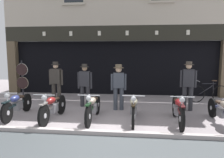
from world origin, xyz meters
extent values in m
cube|color=gray|center=(0.00, 5.00, -0.04)|extent=(22.67, 10.00, 0.08)
cube|color=#ACA19F|center=(0.00, 0.08, 0.01)|extent=(22.67, 0.16, 0.18)
cube|color=black|center=(0.00, 7.30, 1.30)|extent=(9.82, 4.00, 2.60)
cube|color=brown|center=(-5.12, 5.18, 1.30)|extent=(0.44, 0.36, 2.60)
cube|color=#23282D|center=(0.00, 5.55, 1.43)|extent=(9.39, 0.03, 2.18)
cube|color=black|center=(0.00, 5.12, 2.95)|extent=(10.67, 0.24, 0.70)
cube|color=silver|center=(-3.35, 4.99, 2.95)|extent=(0.14, 0.03, 0.20)
cube|color=silver|center=(-2.03, 4.99, 2.95)|extent=(0.14, 0.03, 0.22)
cube|color=silver|center=(-0.66, 4.99, 2.95)|extent=(0.14, 0.03, 0.21)
cube|color=silver|center=(0.64, 4.99, 2.95)|extent=(0.14, 0.03, 0.21)
cube|color=silver|center=(1.98, 4.99, 2.95)|extent=(0.14, 0.03, 0.18)
cube|color=silver|center=(3.36, 4.99, 2.95)|extent=(0.14, 0.03, 0.22)
cube|color=#BCAE9B|center=(-1.86, 4.95, 4.30)|extent=(1.10, 0.12, 0.10)
cube|color=#BCAE9B|center=(2.16, 4.95, 4.30)|extent=(1.10, 0.12, 0.10)
cylinder|color=black|center=(-2.68, 0.63, 0.31)|extent=(0.11, 0.62, 0.62)
cylinder|color=silver|center=(-2.68, 0.63, 0.31)|extent=(0.11, 0.14, 0.14)
cylinder|color=black|center=(-2.76, 1.95, 0.31)|extent=(0.12, 0.62, 0.62)
cylinder|color=silver|center=(-2.76, 1.95, 0.31)|extent=(0.12, 0.14, 0.14)
cube|color=black|center=(-2.72, 1.29, 0.43)|extent=(0.14, 1.22, 0.07)
cube|color=slate|center=(-2.72, 1.29, 0.36)|extent=(0.22, 0.33, 0.26)
ellipsoid|color=navy|center=(-2.71, 1.13, 0.63)|extent=(0.25, 0.47, 0.20)
ellipsoid|color=#38281E|center=(-2.74, 1.53, 0.61)|extent=(0.22, 0.31, 0.10)
cube|color=black|center=(-2.68, 0.63, 0.64)|extent=(0.12, 0.37, 0.04)
sphere|color=silver|center=(-2.69, 0.69, 0.81)|extent=(0.15, 0.15, 0.15)
cylinder|color=silver|center=(-2.69, 0.69, 0.89)|extent=(0.62, 0.06, 0.02)
cylinder|color=silver|center=(-2.69, 0.67, 0.60)|extent=(0.05, 0.28, 0.60)
cylinder|color=black|center=(-1.47, 0.45, 0.32)|extent=(0.09, 0.64, 0.64)
cylinder|color=silver|center=(-1.47, 0.45, 0.32)|extent=(0.10, 0.14, 0.14)
cylinder|color=black|center=(-1.43, 1.76, 0.32)|extent=(0.10, 0.64, 0.64)
cylinder|color=silver|center=(-1.43, 1.76, 0.32)|extent=(0.11, 0.14, 0.14)
cube|color=gray|center=(-1.45, 1.11, 0.44)|extent=(0.11, 1.20, 0.07)
cube|color=slate|center=(-1.45, 1.11, 0.37)|extent=(0.21, 0.33, 0.26)
ellipsoid|color=maroon|center=(-1.46, 0.95, 0.64)|extent=(0.23, 0.47, 0.20)
ellipsoid|color=#38281E|center=(-1.45, 1.34, 0.62)|extent=(0.21, 0.31, 0.10)
cube|color=gray|center=(-1.47, 0.45, 0.66)|extent=(0.11, 0.36, 0.04)
sphere|color=silver|center=(-1.47, 0.51, 0.82)|extent=(0.15, 0.15, 0.15)
cylinder|color=silver|center=(-1.47, 0.51, 0.90)|extent=(0.62, 0.04, 0.02)
cylinder|color=silver|center=(-1.47, 0.49, 0.61)|extent=(0.04, 0.29, 0.60)
cylinder|color=black|center=(-0.22, 0.53, 0.32)|extent=(0.07, 0.64, 0.64)
cylinder|color=silver|center=(-0.22, 0.53, 0.32)|extent=(0.10, 0.14, 0.14)
cylinder|color=black|center=(-0.22, 1.89, 0.32)|extent=(0.08, 0.64, 0.64)
cylinder|color=silver|center=(-0.22, 1.89, 0.32)|extent=(0.11, 0.14, 0.14)
cube|color=#1B3C1F|center=(-0.22, 1.21, 0.44)|extent=(0.08, 1.26, 0.07)
cube|color=slate|center=(-0.22, 1.21, 0.37)|extent=(0.20, 0.32, 0.26)
ellipsoid|color=tan|center=(-0.22, 1.04, 0.64)|extent=(0.22, 0.46, 0.20)
ellipsoid|color=#38281E|center=(-0.22, 1.45, 0.62)|extent=(0.20, 0.30, 0.10)
cube|color=#1B3C1F|center=(-0.22, 0.53, 0.66)|extent=(0.10, 0.36, 0.04)
sphere|color=silver|center=(-0.22, 0.59, 0.82)|extent=(0.15, 0.15, 0.15)
cylinder|color=silver|center=(-0.22, 0.59, 0.90)|extent=(0.62, 0.03, 0.02)
cylinder|color=silver|center=(-0.22, 0.57, 0.61)|extent=(0.04, 0.27, 0.61)
cylinder|color=black|center=(1.01, 0.60, 0.32)|extent=(0.08, 0.64, 0.64)
cylinder|color=silver|center=(1.01, 0.60, 0.32)|extent=(0.10, 0.14, 0.14)
cylinder|color=black|center=(1.02, 1.93, 0.32)|extent=(0.09, 0.64, 0.64)
cylinder|color=silver|center=(1.02, 1.93, 0.32)|extent=(0.11, 0.14, 0.14)
cube|color=black|center=(1.02, 1.27, 0.44)|extent=(0.08, 1.22, 0.07)
cube|color=slate|center=(1.02, 1.27, 0.37)|extent=(0.20, 0.32, 0.26)
ellipsoid|color=#A9A386|center=(1.01, 1.11, 0.64)|extent=(0.22, 0.46, 0.20)
ellipsoid|color=#38281E|center=(1.02, 1.51, 0.62)|extent=(0.20, 0.30, 0.10)
cube|color=black|center=(1.01, 0.60, 0.66)|extent=(0.10, 0.36, 0.04)
sphere|color=silver|center=(1.01, 0.66, 0.82)|extent=(0.15, 0.15, 0.15)
cylinder|color=silver|center=(1.01, 0.66, 0.90)|extent=(0.62, 0.03, 0.02)
cylinder|color=silver|center=(1.01, 0.64, 0.61)|extent=(0.04, 0.26, 0.61)
cylinder|color=black|center=(2.28, 0.52, 0.34)|extent=(0.10, 0.68, 0.68)
cylinder|color=silver|center=(2.28, 0.52, 0.34)|extent=(0.11, 0.15, 0.15)
cylinder|color=black|center=(2.34, 1.90, 0.34)|extent=(0.11, 0.68, 0.68)
cylinder|color=silver|center=(2.34, 1.90, 0.34)|extent=(0.12, 0.15, 0.15)
cube|color=#541A1C|center=(2.31, 1.21, 0.46)|extent=(0.13, 1.27, 0.07)
cube|color=slate|center=(2.31, 1.21, 0.39)|extent=(0.21, 0.33, 0.26)
ellipsoid|color=maroon|center=(2.30, 1.04, 0.66)|extent=(0.24, 0.47, 0.20)
ellipsoid|color=#38281E|center=(2.32, 1.46, 0.64)|extent=(0.21, 0.31, 0.10)
cube|color=#541A1C|center=(2.28, 0.52, 0.70)|extent=(0.12, 0.36, 0.04)
sphere|color=silver|center=(2.28, 0.58, 0.84)|extent=(0.15, 0.15, 0.15)
cylinder|color=silver|center=(2.28, 0.58, 0.92)|extent=(0.62, 0.05, 0.02)
cylinder|color=silver|center=(2.28, 0.56, 0.63)|extent=(0.05, 0.28, 0.60)
cylinder|color=black|center=(3.52, 1.92, 0.31)|extent=(0.10, 0.62, 0.62)
cylinder|color=silver|center=(3.52, 1.92, 0.31)|extent=(0.11, 0.14, 0.14)
cube|color=#272C4A|center=(3.55, 1.20, 0.43)|extent=(0.11, 1.33, 0.07)
cube|color=slate|center=(3.55, 1.20, 0.36)|extent=(0.21, 0.33, 0.26)
ellipsoid|color=#38281E|center=(3.54, 1.46, 0.61)|extent=(0.21, 0.31, 0.10)
cylinder|color=#38332D|center=(-1.89, 2.81, 0.45)|extent=(0.15, 0.15, 0.89)
cylinder|color=#38332D|center=(-2.11, 2.83, 0.45)|extent=(0.15, 0.15, 0.89)
cube|color=#38332D|center=(-2.00, 2.82, 1.16)|extent=(0.39, 0.24, 0.57)
cube|color=silver|center=(-1.99, 2.93, 1.23)|extent=(0.14, 0.03, 0.32)
cube|color=brown|center=(-1.99, 2.95, 1.21)|extent=(0.05, 0.01, 0.29)
cylinder|color=#38332D|center=(-1.76, 2.81, 1.11)|extent=(0.09, 0.09, 0.58)
cylinder|color=#38332D|center=(-2.23, 2.83, 1.11)|extent=(0.09, 0.09, 0.58)
sphere|color=beige|center=(-2.00, 2.82, 1.55)|extent=(0.20, 0.20, 0.20)
cylinder|color=#332D28|center=(-2.00, 2.82, 1.60)|extent=(0.33, 0.33, 0.01)
cylinder|color=#332D28|center=(-2.00, 2.82, 1.66)|extent=(0.21, 0.21, 0.11)
cylinder|color=#2D2D33|center=(-0.75, 2.82, 0.40)|extent=(0.15, 0.15, 0.81)
cylinder|color=#2D2D33|center=(-0.97, 2.81, 0.40)|extent=(0.15, 0.15, 0.81)
cube|color=#2D2D33|center=(-0.86, 2.81, 1.08)|extent=(0.39, 0.23, 0.57)
cube|color=silver|center=(-0.87, 2.93, 1.14)|extent=(0.14, 0.02, 0.32)
cube|color=navy|center=(-0.87, 2.94, 1.13)|extent=(0.05, 0.01, 0.30)
cylinder|color=#2D2D33|center=(-0.63, 2.82, 1.01)|extent=(0.09, 0.09, 0.62)
cylinder|color=#2D2D33|center=(-1.10, 2.80, 1.01)|extent=(0.09, 0.09, 0.62)
sphere|color=tan|center=(-0.86, 2.81, 1.47)|extent=(0.20, 0.20, 0.20)
cylinder|color=#332D28|center=(-0.86, 2.81, 1.52)|extent=(0.34, 0.34, 0.01)
cylinder|color=#332D28|center=(-0.86, 2.81, 1.58)|extent=(0.21, 0.21, 0.11)
cylinder|color=#3D424C|center=(0.56, 2.49, 0.41)|extent=(0.15, 0.15, 0.83)
cylinder|color=#3D424C|center=(0.35, 2.46, 0.41)|extent=(0.15, 0.15, 0.83)
cube|color=#3D424C|center=(0.45, 2.47, 1.08)|extent=(0.40, 0.26, 0.54)
cube|color=white|center=(0.44, 2.59, 1.14)|extent=(0.14, 0.03, 0.30)
cube|color=navy|center=(0.44, 2.60, 1.13)|extent=(0.05, 0.02, 0.28)
cylinder|color=#3D424C|center=(0.69, 2.50, 1.02)|extent=(0.09, 0.09, 0.58)
cylinder|color=#3D424C|center=(0.22, 2.45, 1.02)|extent=(0.09, 0.09, 0.58)
sphere|color=beige|center=(0.45, 2.47, 1.47)|extent=(0.22, 0.22, 0.22)
cylinder|color=brown|center=(0.45, 2.47, 1.53)|extent=(0.37, 0.37, 0.01)
cylinder|color=brown|center=(0.45, 2.47, 1.59)|extent=(0.23, 0.23, 0.12)
cylinder|color=#2D2D33|center=(3.02, 2.65, 0.44)|extent=(0.15, 0.15, 0.89)
cylinder|color=#2D2D33|center=(2.80, 2.68, 0.44)|extent=(0.15, 0.15, 0.89)
cube|color=#2D2D33|center=(2.91, 2.66, 1.17)|extent=(0.40, 0.26, 0.61)
cube|color=silver|center=(2.92, 2.78, 1.25)|extent=(0.14, 0.04, 0.34)
cube|color=black|center=(2.93, 2.79, 1.23)|extent=(0.05, 0.02, 0.32)
cylinder|color=#2D2D33|center=(3.14, 2.64, 1.14)|extent=(0.09, 0.09, 0.60)
cylinder|color=#2D2D33|center=(2.68, 2.69, 1.14)|extent=(0.09, 0.09, 0.60)
sphere|color=beige|center=(2.91, 2.66, 1.59)|extent=(0.20, 0.20, 0.20)
cylinder|color=#4C4238|center=(2.91, 2.66, 1.64)|extent=(0.34, 0.34, 0.01)
cylinder|color=#4C4238|center=(2.91, 2.66, 1.70)|extent=(0.21, 0.21, 0.11)
cylinder|color=#232328|center=(-3.97, 3.91, 0.85)|extent=(0.06, 0.06, 1.71)
cylinder|color=black|center=(-3.97, 3.89, 1.31)|extent=(0.52, 0.03, 0.52)
torus|color=silver|center=(-3.97, 3.90, 1.31)|extent=(0.54, 0.04, 0.54)
cylinder|color=black|center=(-3.97, 3.89, 0.71)|extent=(0.52, 0.03, 0.52)
torus|color=beige|center=(-3.97, 3.90, 0.71)|extent=(0.54, 0.04, 0.54)
cube|color=silver|center=(1.40, 5.40, 1.83)|extent=(0.83, 0.02, 1.06)
cube|color=#232328|center=(1.40, 5.39, 2.26)|extent=(0.83, 0.01, 0.20)
cube|color=silver|center=(2.33, 5.40, 1.69)|extent=(0.66, 0.02, 1.00)
cube|color=#1E3323|center=(2.33, 5.39, 2.09)|extent=(0.66, 0.01, 0.20)
torus|color=black|center=(3.59, 4.03, 0.34)|extent=(0.71, 0.14, 0.72)
torus|color=black|center=(4.60, 4.17, 0.34)|extent=(0.71, 0.14, 0.72)
cylinder|color=black|center=(3.99, 4.09, 0.52)|extent=(0.61, 0.12, 0.42)
cylinder|color=black|center=(4.09, 4.10, 0.78)|extent=(0.56, 0.11, 0.03)
cylinder|color=black|center=(4.28, 4.13, 0.64)|extent=(0.07, 0.04, 0.52)
ellipsoid|color=#332319|center=(4.32, 4.13, 0.90)|extent=(0.25, 0.15, 0.06)
cylinder|color=silver|center=(3.59, 4.03, 0.90)|extent=(0.09, 0.50, 0.02)
camera|label=1|loc=(1.06, -5.11, 2.09)|focal=34.48mm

